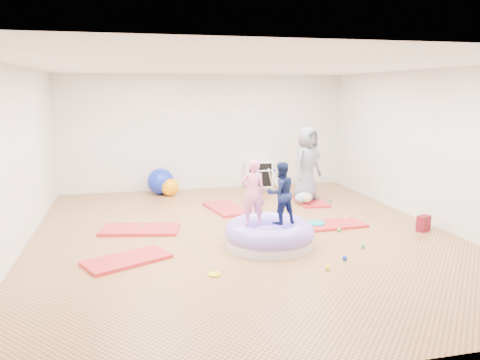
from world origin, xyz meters
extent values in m
cube|color=#AB884A|center=(0.00, 0.00, 0.00)|extent=(7.00, 8.00, 0.01)
cube|color=white|center=(0.00, 0.00, 2.80)|extent=(7.00, 8.00, 0.01)
cube|color=white|center=(0.00, 4.00, 1.40)|extent=(7.00, 0.01, 2.80)
cube|color=white|center=(0.00, -4.00, 1.40)|extent=(7.00, 0.01, 2.80)
cube|color=white|center=(-3.50, 0.00, 1.40)|extent=(0.01, 8.00, 2.80)
cube|color=white|center=(3.50, 0.00, 1.40)|extent=(0.01, 8.00, 2.80)
cube|color=#D3264D|center=(-1.93, -0.80, 0.02)|extent=(1.34, 1.06, 0.05)
cube|color=#D3264D|center=(-1.71, 0.66, 0.03)|extent=(1.44, 0.93, 0.06)
cube|color=#D3264D|center=(0.06, 1.76, 0.03)|extent=(0.84, 1.31, 0.05)
cube|color=#D3264D|center=(1.71, 0.17, 0.02)|extent=(1.18, 0.65, 0.05)
cube|color=#D3264D|center=(2.00, 1.98, 0.02)|extent=(0.65, 1.15, 0.05)
cylinder|color=silver|center=(0.26, -0.61, 0.08)|extent=(1.37, 1.37, 0.16)
torus|color=#886EE8|center=(0.26, -0.61, 0.22)|extent=(1.42, 1.42, 0.38)
ellipsoid|color=#886EE8|center=(0.26, -0.61, 0.13)|extent=(0.75, 0.75, 0.34)
imported|color=pink|center=(-0.02, -0.63, 0.93)|extent=(0.40, 0.28, 1.04)
imported|color=#0F1940|center=(0.43, -0.63, 0.90)|extent=(0.54, 0.45, 0.97)
imported|color=slate|center=(1.92, 2.05, 0.85)|extent=(0.93, 0.85, 1.60)
ellipsoid|color=#96B7DC|center=(1.76, 1.78, 0.16)|extent=(0.39, 0.25, 0.23)
sphere|color=tan|center=(1.76, 1.60, 0.19)|extent=(0.18, 0.18, 0.18)
sphere|color=yellow|center=(2.10, 0.48, 0.04)|extent=(0.07, 0.07, 0.07)
sphere|color=green|center=(2.42, 1.89, 0.04)|extent=(0.07, 0.07, 0.07)
sphere|color=yellow|center=(0.74, -1.78, 0.04)|extent=(0.07, 0.07, 0.07)
sphere|color=#1228B7|center=(1.13, -1.50, 0.04)|extent=(0.07, 0.07, 0.07)
sphere|color=green|center=(-1.67, 0.86, 0.04)|extent=(0.07, 0.07, 0.07)
sphere|color=green|center=(1.66, -0.19, 0.04)|extent=(0.07, 0.07, 0.07)
sphere|color=#1228B7|center=(-1.27, 0.62, 0.04)|extent=(0.07, 0.07, 0.07)
sphere|color=green|center=(1.65, -1.07, 0.04)|extent=(0.07, 0.07, 0.07)
sphere|color=#1228B7|center=(-1.15, 3.54, 0.31)|extent=(0.62, 0.62, 0.62)
sphere|color=#FF9B00|center=(-0.95, 3.33, 0.20)|extent=(0.41, 0.41, 0.41)
cylinder|color=white|center=(0.98, 2.88, 0.30)|extent=(0.21, 0.21, 0.56)
cylinder|color=white|center=(0.98, 3.35, 0.30)|extent=(0.21, 0.21, 0.56)
cylinder|color=white|center=(1.50, 2.88, 0.30)|extent=(0.21, 0.21, 0.56)
cylinder|color=white|center=(1.50, 3.35, 0.30)|extent=(0.21, 0.21, 0.56)
cylinder|color=white|center=(1.24, 3.12, 0.54)|extent=(0.54, 0.03, 0.03)
sphere|color=red|center=(0.97, 3.12, 0.54)|extent=(0.06, 0.06, 0.06)
sphere|color=#1228B7|center=(1.51, 3.12, 0.54)|extent=(0.06, 0.06, 0.06)
cube|color=white|center=(1.32, 3.80, 0.34)|extent=(0.68, 0.33, 0.68)
cube|color=black|center=(1.32, 3.64, 0.34)|extent=(0.58, 0.02, 0.58)
cube|color=white|center=(1.32, 3.75, 0.34)|extent=(0.02, 0.23, 0.60)
cube|color=white|center=(1.32, 3.75, 0.34)|extent=(0.60, 0.23, 0.02)
cylinder|color=#0CADAA|center=(1.40, 0.22, 0.04)|extent=(0.33, 0.33, 0.07)
cube|color=red|center=(3.10, -0.49, 0.14)|extent=(0.28, 0.24, 0.28)
cylinder|color=yellow|center=(-0.81, -1.60, 0.01)|extent=(0.18, 0.18, 0.03)
camera|label=1|loc=(-1.83, -7.38, 2.42)|focal=35.00mm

